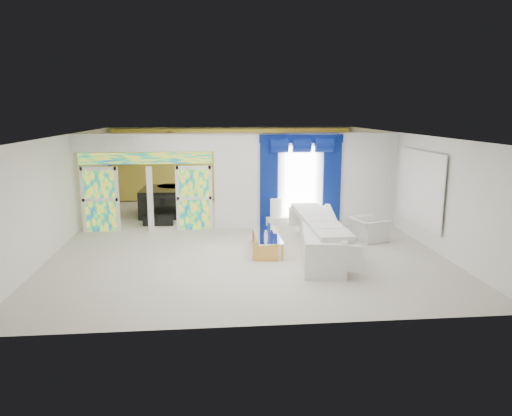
{
  "coord_description": "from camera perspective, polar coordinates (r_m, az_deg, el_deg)",
  "views": [
    {
      "loc": [
        -0.88,
        -13.6,
        3.67
      ],
      "look_at": [
        0.3,
        -1.2,
        1.1
      ],
      "focal_mm": 33.24,
      "sensor_mm": 36.0,
      "label": 1
    }
  ],
  "objects": [
    {
      "name": "white_sofa",
      "position": [
        12.56,
        7.62,
        -3.49
      ],
      "size": [
        1.59,
        4.43,
        0.83
      ],
      "primitive_type": "cube",
      "rotation": [
        0.0,
        0.0,
        -0.16
      ],
      "color": "silver",
      "rests_on": "ground"
    },
    {
      "name": "stained_panel_left",
      "position": [
        15.23,
        -18.23,
        0.97
      ],
      "size": [
        0.95,
        0.04,
        2.0
      ],
      "primitive_type": "cube",
      "color": "#994C3F",
      "rests_on": "ground"
    },
    {
      "name": "floor",
      "position": [
        14.12,
        -1.68,
        -3.42
      ],
      "size": [
        12.0,
        12.0,
        0.0
      ],
      "primitive_type": "plane",
      "color": "#B7AF9E",
      "rests_on": "ground"
    },
    {
      "name": "table_lamp",
      "position": [
        14.8,
        2.42,
        0.01
      ],
      "size": [
        0.36,
        0.36,
        0.58
      ],
      "primitive_type": "cylinder",
      "color": "white",
      "rests_on": "console_table"
    },
    {
      "name": "coffee_table",
      "position": [
        12.67,
        1.32,
        -4.2
      ],
      "size": [
        0.92,
        1.97,
        0.42
      ],
      "primitive_type": "cube",
      "rotation": [
        0.0,
        0.0,
        -0.16
      ],
      "color": "gold",
      "rests_on": "ground"
    },
    {
      "name": "blue_drape_left",
      "position": [
        14.76,
        1.56,
        2.8
      ],
      "size": [
        0.55,
        0.1,
        2.8
      ],
      "primitive_type": "cube",
      "color": "#040349",
      "rests_on": "ground"
    },
    {
      "name": "armchair",
      "position": [
        14.03,
        13.39,
        -2.49
      ],
      "size": [
        1.09,
        1.18,
        0.64
      ],
      "primitive_type": "imported",
      "rotation": [
        0.0,
        0.0,
        1.84
      ],
      "color": "silver",
      "rests_on": "ground"
    },
    {
      "name": "chandelier",
      "position": [
        17.09,
        -10.29,
        8.05
      ],
      "size": [
        0.6,
        0.6,
        0.6
      ],
      "primitive_type": "sphere",
      "color": "gold",
      "rests_on": "ceiling"
    },
    {
      "name": "console_table",
      "position": [
        14.95,
        3.55,
        -1.8
      ],
      "size": [
        1.23,
        0.54,
        0.4
      ],
      "primitive_type": "cube",
      "rotation": [
        0.0,
        0.0,
        0.14
      ],
      "color": "silver",
      "rests_on": "ground"
    },
    {
      "name": "stained_panel_right",
      "position": [
        14.86,
        -7.45,
        1.2
      ],
      "size": [
        0.95,
        0.04,
        2.0
      ],
      "primitive_type": "cube",
      "color": "#994C3F",
      "rests_on": "ground"
    },
    {
      "name": "blue_drape_right",
      "position": [
        15.13,
        9.11,
        2.88
      ],
      "size": [
        0.55,
        0.1,
        2.8
      ],
      "primitive_type": "cube",
      "color": "#040349",
      "rests_on": "ground"
    },
    {
      "name": "stained_transom",
      "position": [
        14.8,
        -13.12,
        5.85
      ],
      "size": [
        4.0,
        0.05,
        0.35
      ],
      "primitive_type": "cube",
      "color": "#994C3F",
      "rests_on": "dividing_header"
    },
    {
      "name": "grand_piano",
      "position": [
        17.29,
        -11.12,
        0.8
      ],
      "size": [
        1.52,
        1.95,
        0.96
      ],
      "primitive_type": "cube",
      "rotation": [
        0.0,
        0.0,
        -0.04
      ],
      "color": "black",
      "rests_on": "ground"
    },
    {
      "name": "tv_console",
      "position": [
        16.37,
        -17.73,
        -0.42
      ],
      "size": [
        0.64,
        0.61,
        0.81
      ],
      "primitive_type": "cube",
      "rotation": [
        0.0,
        0.0,
        0.21
      ],
      "color": "tan",
      "rests_on": "ground"
    },
    {
      "name": "window_pane",
      "position": [
        14.93,
        5.36,
        3.06
      ],
      "size": [
        1.0,
        0.02,
        2.3
      ],
      "primitive_type": "cube",
      "color": "white",
      "rests_on": "dividing_wall"
    },
    {
      "name": "wall_mirror",
      "position": [
        14.04,
        19.14,
        2.33
      ],
      "size": [
        0.04,
        2.7,
        1.9
      ],
      "primitive_type": "cube",
      "color": "white",
      "rests_on": "ground"
    },
    {
      "name": "dividing_header",
      "position": [
        14.77,
        -13.21,
        7.68
      ],
      "size": [
        4.3,
        0.18,
        0.55
      ],
      "primitive_type": "cube",
      "color": "white",
      "rests_on": "dividing_wall"
    },
    {
      "name": "blue_pelmet",
      "position": [
        14.76,
        5.49,
        8.3
      ],
      "size": [
        2.6,
        0.12,
        0.25
      ],
      "primitive_type": "cube",
      "color": "#040349",
      "rests_on": "dividing_wall"
    },
    {
      "name": "piano_bench",
      "position": [
        15.79,
        -11.63,
        -1.42
      ],
      "size": [
        0.99,
        0.42,
        0.33
      ],
      "primitive_type": "cube",
      "rotation": [
        0.0,
        0.0,
        -0.04
      ],
      "color": "black",
      "rests_on": "ground"
    },
    {
      "name": "gold_curtains",
      "position": [
        19.64,
        -2.85,
        5.3
      ],
      "size": [
        9.7,
        0.12,
        2.9
      ],
      "primitive_type": "cube",
      "color": "#AE9329",
      "rests_on": "ground"
    },
    {
      "name": "decanters",
      "position": [
        12.31,
        1.57,
        -3.11
      ],
      "size": [
        0.22,
        0.58,
        0.3
      ],
      "color": "silver",
      "rests_on": "coffee_table"
    },
    {
      "name": "dividing_wall",
      "position": [
        15.07,
        6.23,
        3.31
      ],
      "size": [
        5.7,
        0.18,
        3.0
      ],
      "primitive_type": "cube",
      "color": "white",
      "rests_on": "ground"
    }
  ]
}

